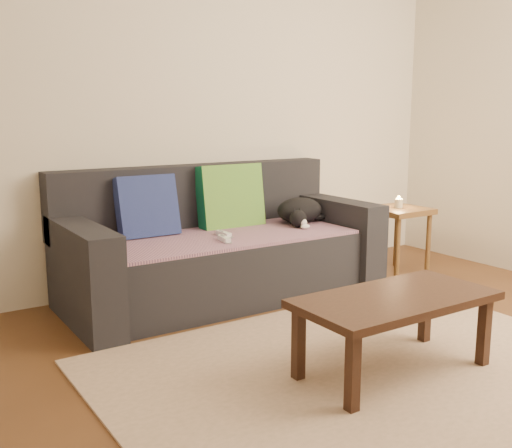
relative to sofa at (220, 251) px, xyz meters
name	(u,v)px	position (x,y,z in m)	size (l,w,h in m)	color
ground	(387,380)	(0.00, -1.57, -0.31)	(4.50, 4.50, 0.00)	brown
back_wall	(188,102)	(0.00, 0.43, 0.99)	(4.50, 0.04, 2.60)	beige
sofa	(220,251)	(0.00, 0.00, 0.00)	(2.10, 0.94, 0.87)	#232328
throw_blanket	(226,236)	(0.00, -0.09, 0.12)	(1.66, 0.74, 0.02)	#422B51
cushion_navy	(147,207)	(-0.44, 0.17, 0.32)	(0.40, 0.10, 0.40)	#121C50
cushion_green	(231,199)	(0.19, 0.17, 0.32)	(0.48, 0.12, 0.48)	#0E5B38
cat	(300,211)	(0.65, -0.03, 0.22)	(0.43, 0.40, 0.18)	black
wii_remote_a	(223,234)	(-0.04, -0.12, 0.15)	(0.15, 0.04, 0.03)	white
wii_remote_b	(224,239)	(-0.12, -0.26, 0.15)	(0.15, 0.04, 0.03)	white
side_table	(398,219)	(1.43, -0.25, 0.12)	(0.41, 0.41, 0.51)	brown
candle	(399,203)	(1.43, -0.25, 0.24)	(0.06, 0.06, 0.09)	beige
rug	(365,368)	(0.00, -1.42, -0.30)	(2.50, 1.80, 0.01)	tan
coffee_table	(395,305)	(0.08, -1.53, 0.03)	(0.97, 0.49, 0.39)	#321C13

